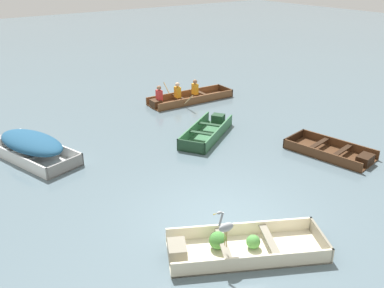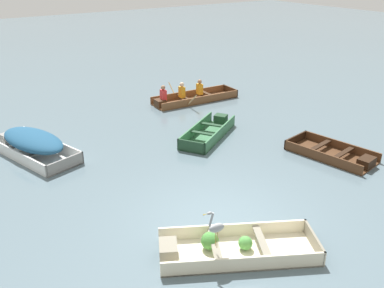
{
  "view_description": "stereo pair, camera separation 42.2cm",
  "coord_description": "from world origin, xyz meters",
  "views": [
    {
      "loc": [
        -5.6,
        -6.4,
        5.55
      ],
      "look_at": [
        1.43,
        3.2,
        0.35
      ],
      "focal_mm": 40.0,
      "sensor_mm": 36.0,
      "label": 1
    },
    {
      "loc": [
        -5.26,
        -6.64,
        5.55
      ],
      "look_at": [
        1.43,
        3.2,
        0.35
      ],
      "focal_mm": 40.0,
      "sensor_mm": 36.0,
      "label": 2
    }
  ],
  "objects": [
    {
      "name": "skiff_dark_varnish_far_moored",
      "position": [
        4.89,
        0.61,
        0.1
      ],
      "size": [
        1.64,
        2.74,
        0.3
      ],
      "color": "#4C2D19",
      "rests_on": "ground"
    },
    {
      "name": "ground_plane",
      "position": [
        0.0,
        0.0,
        0.0
      ],
      "size": [
        80.0,
        80.0,
        0.0
      ],
      "primitive_type": "plane",
      "color": "slate"
    },
    {
      "name": "heron_on_dinghy",
      "position": [
        -1.08,
        -1.3,
        0.88
      ],
      "size": [
        0.46,
        0.18,
        0.84
      ],
      "color": "olive",
      "rests_on": "dinghy_cream_foreground"
    },
    {
      "name": "skiff_white_mid_moored",
      "position": [
        -2.58,
        5.87,
        0.42
      ],
      "size": [
        2.08,
        3.42,
        0.73
      ],
      "color": "white",
      "rests_on": "ground"
    },
    {
      "name": "skiff_green_near_moored",
      "position": [
        2.77,
        4.12,
        0.14
      ],
      "size": [
        2.89,
        2.29,
        0.38
      ],
      "color": "#387047",
      "rests_on": "ground"
    },
    {
      "name": "rowboat_wooden_brown_with_crew",
      "position": [
        4.32,
        7.58,
        0.19
      ],
      "size": [
        3.73,
        2.3,
        0.89
      ],
      "color": "brown",
      "rests_on": "ground"
    },
    {
      "name": "dinghy_cream_foreground",
      "position": [
        -0.63,
        -1.19,
        0.13
      ],
      "size": [
        3.37,
        2.55,
        0.41
      ],
      "color": "beige",
      "rests_on": "ground"
    }
  ]
}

